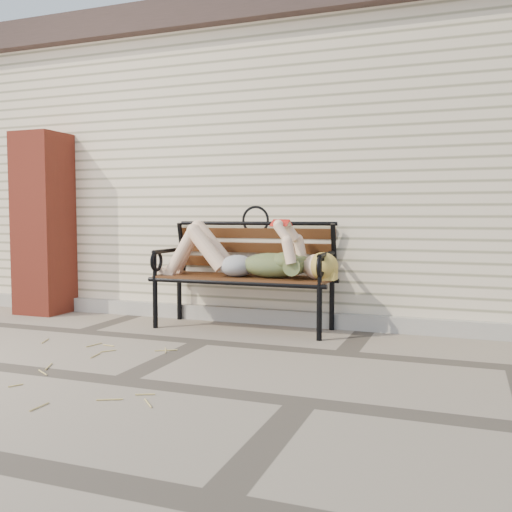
% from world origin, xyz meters
% --- Properties ---
extents(ground, '(80.00, 80.00, 0.00)m').
position_xyz_m(ground, '(0.00, 0.00, 0.00)').
color(ground, gray).
rests_on(ground, ground).
extents(house_wall, '(8.00, 4.00, 3.00)m').
position_xyz_m(house_wall, '(0.00, 3.00, 1.50)').
color(house_wall, beige).
rests_on(house_wall, ground).
extents(house_roof, '(8.30, 4.30, 0.30)m').
position_xyz_m(house_roof, '(0.00, 3.00, 3.15)').
color(house_roof, '#433230').
rests_on(house_roof, house_wall).
extents(foundation_strip, '(8.00, 0.10, 0.15)m').
position_xyz_m(foundation_strip, '(0.00, 0.97, 0.07)').
color(foundation_strip, '#AAA499').
rests_on(foundation_strip, ground).
extents(brick_pillar, '(0.50, 0.50, 2.00)m').
position_xyz_m(brick_pillar, '(-2.30, 0.75, 1.00)').
color(brick_pillar, '#9B3223').
rests_on(brick_pillar, ground).
extents(garden_bench, '(1.85, 0.74, 1.20)m').
position_xyz_m(garden_bench, '(0.13, 0.76, 0.67)').
color(garden_bench, black).
rests_on(garden_bench, ground).
extents(reading_woman, '(1.74, 0.40, 0.55)m').
position_xyz_m(reading_woman, '(0.14, 0.61, 0.71)').
color(reading_woman, '#093A42').
rests_on(reading_woman, ground).
extents(straw_scatter, '(2.96, 1.70, 0.01)m').
position_xyz_m(straw_scatter, '(-1.13, -0.94, 0.01)').
color(straw_scatter, tan).
rests_on(straw_scatter, ground).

